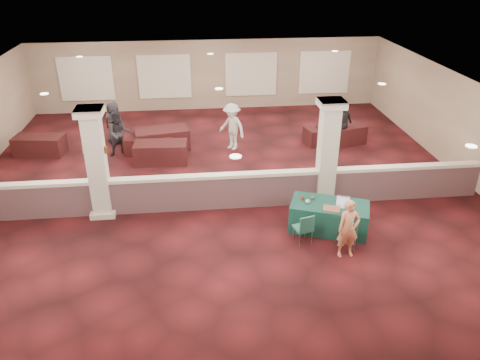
{
  "coord_description": "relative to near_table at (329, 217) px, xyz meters",
  "views": [
    {
      "loc": [
        -0.83,
        -13.55,
        6.97
      ],
      "look_at": [
        0.41,
        -2.0,
        1.14
      ],
      "focal_mm": 35.0,
      "sensor_mm": 36.0,
      "label": 1
    }
  ],
  "objects": [
    {
      "name": "yarn_grey",
      "position": [
        -0.41,
        0.29,
        0.45
      ],
      "size": [
        0.11,
        0.11,
        0.11
      ],
      "primitive_type": "sphere",
      "color": "#45454A",
      "rests_on": "near_table"
    },
    {
      "name": "ceiling",
      "position": [
        -2.73,
        3.0,
        2.81
      ],
      "size": [
        16.0,
        16.0,
        0.02
      ],
      "primitive_type": "cube",
      "color": "white",
      "rests_on": "wall_back"
    },
    {
      "name": "far_table_back_right",
      "position": [
        1.61,
        6.2,
        -0.07
      ],
      "size": [
        1.73,
        1.14,
        0.64
      ],
      "primitive_type": "cube",
      "rotation": [
        0.0,
        0.0,
        0.24
      ],
      "color": "black",
      "rests_on": "ground"
    },
    {
      "name": "conf_chair_side",
      "position": [
        -0.82,
        -0.6,
        0.12
      ],
      "size": [
        0.53,
        0.53,
        0.86
      ],
      "rotation": [
        0.0,
        0.0,
        0.27
      ],
      "color": "#1F5C4C",
      "rests_on": "ground"
    },
    {
      "name": "knitting",
      "position": [
        -0.05,
        -0.27,
        0.41
      ],
      "size": [
        0.52,
        0.46,
        0.03
      ],
      "primitive_type": "cube",
      "rotation": [
        0.0,
        0.0,
        -0.36
      ],
      "color": "#C94C20",
      "rests_on": "near_table"
    },
    {
      "name": "partition_wall",
      "position": [
        -2.73,
        1.5,
        0.17
      ],
      "size": [
        15.6,
        0.28,
        1.1
      ],
      "color": "brown",
      "rests_on": "ground"
    },
    {
      "name": "laptop_screen",
      "position": [
        0.33,
        -0.05,
        0.53
      ],
      "size": [
        0.34,
        0.14,
        0.24
      ],
      "primitive_type": "cube",
      "rotation": [
        0.0,
        0.0,
        -0.36
      ],
      "color": "#BDBCC1",
      "rests_on": "near_table"
    },
    {
      "name": "far_table_front_left",
      "position": [
        -5.23,
        5.7,
        -0.07
      ],
      "size": [
        1.8,
        1.33,
        0.65
      ],
      "primitive_type": "cube",
      "rotation": [
        0.0,
        0.0,
        -0.37
      ],
      "color": "black",
      "rests_on": "ground"
    },
    {
      "name": "far_table_back_center",
      "position": [
        -4.73,
        6.2,
        0.01
      ],
      "size": [
        2.13,
        1.33,
        0.8
      ],
      "primitive_type": "cube",
      "rotation": [
        0.0,
        0.0,
        0.18
      ],
      "color": "black",
      "rests_on": "ground"
    },
    {
      "name": "sconce_left",
      "position": [
        -6.51,
        1.5,
        1.61
      ],
      "size": [
        0.12,
        0.12,
        0.18
      ],
      "color": "brown",
      "rests_on": "column_left"
    },
    {
      "name": "wall_back",
      "position": [
        -2.73,
        11.0,
        1.21
      ],
      "size": [
        16.0,
        0.04,
        3.2
      ],
      "primitive_type": "cube",
      "color": "#7F6457",
      "rests_on": "ground"
    },
    {
      "name": "laptop_base",
      "position": [
        0.28,
        -0.17,
        0.4
      ],
      "size": [
        0.42,
        0.36,
        0.02
      ],
      "primitive_type": "cube",
      "rotation": [
        0.0,
        0.0,
        -0.36
      ],
      "color": "#BDBCC1",
      "rests_on": "near_table"
    },
    {
      "name": "wall_right",
      "position": [
        5.27,
        3.0,
        1.21
      ],
      "size": [
        0.04,
        16.0,
        3.2
      ],
      "primitive_type": "cube",
      "color": "#7F6457",
      "rests_on": "ground"
    },
    {
      "name": "near_table",
      "position": [
        0.0,
        0.0,
        0.0
      ],
      "size": [
        2.29,
        1.69,
        0.79
      ],
      "primitive_type": "cube",
      "rotation": [
        0.0,
        0.0,
        -0.36
      ],
      "color": "#0F3837",
      "rests_on": "ground"
    },
    {
      "name": "screen_glow",
      "position": [
        0.33,
        -0.06,
        0.52
      ],
      "size": [
        0.3,
        0.12,
        0.21
      ],
      "primitive_type": "cube",
      "rotation": [
        0.0,
        0.0,
        -0.36
      ],
      "color": "silver",
      "rests_on": "near_table"
    },
    {
      "name": "attendee_b",
      "position": [
        -2.09,
        5.97,
        0.49
      ],
      "size": [
        1.16,
        1.18,
        1.78
      ],
      "primitive_type": "imported",
      "rotation": [
        0.0,
        0.0,
        -0.81
      ],
      "color": "silver",
      "rests_on": "ground"
    },
    {
      "name": "sconce_right",
      "position": [
        -5.95,
        1.5,
        1.61
      ],
      "size": [
        0.12,
        0.12,
        0.18
      ],
      "color": "brown",
      "rests_on": "column_left"
    },
    {
      "name": "wall_front",
      "position": [
        -2.73,
        -5.0,
        1.21
      ],
      "size": [
        16.0,
        0.04,
        3.2
      ],
      "primitive_type": "cube",
      "color": "#7F6457",
      "rests_on": "ground"
    },
    {
      "name": "column_right",
      "position": [
        0.27,
        1.5,
        1.24
      ],
      "size": [
        0.72,
        0.72,
        3.2
      ],
      "color": "beige",
      "rests_on": "ground"
    },
    {
      "name": "attendee_c",
      "position": [
        2.15,
        5.82,
        0.46
      ],
      "size": [
        1.1,
        0.97,
        1.72
      ],
      "primitive_type": "imported",
      "rotation": [
        0.0,
        0.0,
        0.61
      ],
      "color": "black",
      "rests_on": "ground"
    },
    {
      "name": "yarn_red",
      "position": [
        -0.69,
        0.32,
        0.45
      ],
      "size": [
        0.11,
        0.11,
        0.11
      ],
      "primitive_type": "sphere",
      "color": "maroon",
      "rests_on": "near_table"
    },
    {
      "name": "yarn_cream",
      "position": [
        -0.59,
        0.11,
        0.45
      ],
      "size": [
        0.12,
        0.12,
        0.12
      ],
      "primitive_type": "sphere",
      "color": "beige",
      "rests_on": "near_table"
    },
    {
      "name": "conf_chair_main",
      "position": [
        0.23,
        -0.97,
        0.11
      ],
      "size": [
        0.53,
        0.53,
        0.86
      ],
      "rotation": [
        0.0,
        0.0,
        -0.28
      ],
      "color": "#1F5C4C",
      "rests_on": "ground"
    },
    {
      "name": "attendee_a",
      "position": [
        -6.24,
        5.79,
        0.46
      ],
      "size": [
        0.9,
        0.62,
        1.71
      ],
      "primitive_type": "imported",
      "rotation": [
        0.0,
        0.0,
        0.21
      ],
      "color": "black",
      "rests_on": "ground"
    },
    {
      "name": "far_table_back_left",
      "position": [
        -9.23,
        6.2,
        -0.04
      ],
      "size": [
        1.87,
        1.11,
        0.71
      ],
      "primitive_type": "cube",
      "rotation": [
        0.0,
        0.0,
        -0.14
      ],
      "color": "black",
      "rests_on": "ground"
    },
    {
      "name": "column_left",
      "position": [
        -6.23,
        1.5,
        1.24
      ],
      "size": [
        0.72,
        0.72,
        3.2
      ],
      "color": "beige",
      "rests_on": "ground"
    },
    {
      "name": "far_table_front_right",
      "position": [
        2.19,
        6.0,
        -0.03
      ],
      "size": [
        1.97,
        1.36,
        0.73
      ],
      "primitive_type": "cube",
      "rotation": [
        0.0,
        0.0,
        0.28
      ],
      "color": "black",
      "rests_on": "ground"
    },
    {
      "name": "attendee_d",
      "position": [
        -6.58,
        7.01,
        0.45
      ],
      "size": [
        0.95,
        0.77,
        1.69
      ],
      "primitive_type": "imported",
      "rotation": [
        0.0,
        0.0,
        2.7
      ],
      "color": "black",
      "rests_on": "ground"
    },
    {
      "name": "scissors",
      "position": [
        0.55,
        -0.53,
        0.4
      ],
      "size": [
        0.13,
        0.08,
        0.01
      ],
      "primitive_type": "cube",
      "rotation": [
        0.0,
        0.0,
        -0.36
      ],
      "color": "#B0121C",
      "rests_on": "near_table"
    },
    {
      "name": "far_table_front_center",
      "position": [
        -4.73,
        4.97,
        -0.02
      ],
      "size": [
        1.89,
        1.02,
        0.75
      ],
      "primitive_type": "cube",
      "rotation": [
        0.0,
        0.0,
        -0.05
      ],
      "color": "black",
      "rests_on": "ground"
    },
    {
      "name": "ground",
      "position": [
        -2.73,
        3.0,
        -0.39
      ],
      "size": [
        16.0,
        16.0,
        0.0
      ],
      "primitive_type": "plane",
      "color": "#451115",
      "rests_on": "ground"
    },
    {
      "name": "woman",
      "position": [
        0.11,
        -1.22,
        0.38
      ],
      "size": [
        0.58,
        0.41,
        1.54
      ],
      "primitive_type": "imported",
      "rotation": [
        0.0,
        0.0,
        0.07
      ],
      "color": "#E27962",
      "rests_on": "ground"
    }
  ]
}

